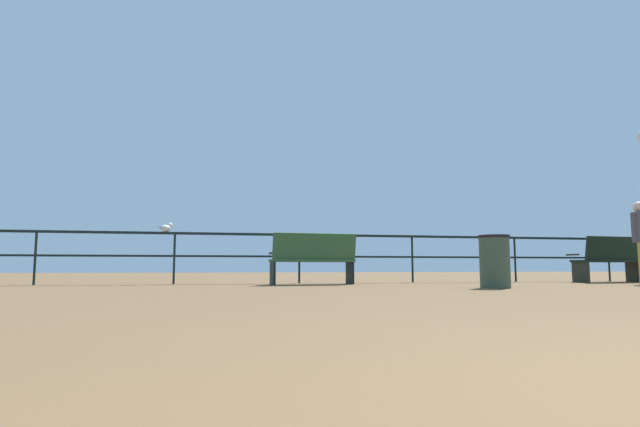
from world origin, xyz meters
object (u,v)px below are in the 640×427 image
bench_near_right (611,258)px  trash_bin (495,261)px  seagull_on_rail (167,228)px  bench_near_left (313,256)px

bench_near_right → trash_bin: bearing=-152.3°
seagull_on_rail → trash_bin: seagull_on_rail is taller
seagull_on_rail → trash_bin: bearing=-30.1°
bench_near_right → trash_bin: size_ratio=1.91×
bench_near_left → trash_bin: bearing=-41.1°
seagull_on_rail → bench_near_left: bearing=-17.6°
bench_near_right → seagull_on_rail: seagull_on_rail is taller
bench_near_right → trash_bin: (-4.10, -2.15, -0.11)m
trash_bin → seagull_on_rail: bearing=149.9°
bench_near_right → seagull_on_rail: (-9.34, 0.88, 0.57)m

